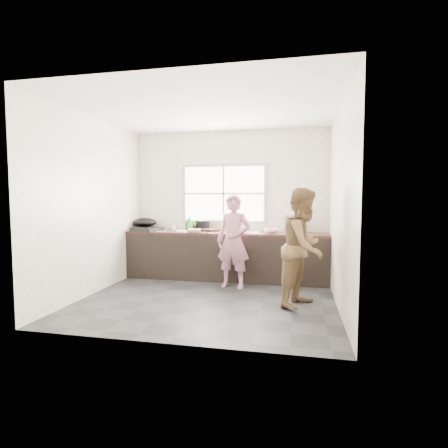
% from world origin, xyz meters
% --- Properties ---
extents(floor, '(3.60, 3.20, 0.01)m').
position_xyz_m(floor, '(0.00, 0.00, -0.01)').
color(floor, '#2A2A2D').
rests_on(floor, ground).
extents(ceiling, '(3.60, 3.20, 0.01)m').
position_xyz_m(ceiling, '(0.00, 0.00, 2.71)').
color(ceiling, silver).
rests_on(ceiling, wall_back).
extents(wall_back, '(3.60, 0.01, 2.70)m').
position_xyz_m(wall_back, '(0.00, 1.60, 1.35)').
color(wall_back, silver).
rests_on(wall_back, ground).
extents(wall_left, '(0.01, 3.20, 2.70)m').
position_xyz_m(wall_left, '(-1.80, 0.00, 1.35)').
color(wall_left, beige).
rests_on(wall_left, ground).
extents(wall_right, '(0.01, 3.20, 2.70)m').
position_xyz_m(wall_right, '(1.80, 0.00, 1.35)').
color(wall_right, silver).
rests_on(wall_right, ground).
extents(wall_front, '(3.60, 0.01, 2.70)m').
position_xyz_m(wall_front, '(0.00, -1.60, 1.35)').
color(wall_front, beige).
rests_on(wall_front, ground).
extents(cabinet, '(3.60, 0.62, 0.82)m').
position_xyz_m(cabinet, '(0.00, 1.29, 0.41)').
color(cabinet, black).
rests_on(cabinet, floor).
extents(countertop, '(3.60, 0.64, 0.04)m').
position_xyz_m(countertop, '(0.00, 1.29, 0.84)').
color(countertop, '#361B16').
rests_on(countertop, cabinet).
extents(sink, '(0.55, 0.45, 0.02)m').
position_xyz_m(sink, '(0.35, 1.29, 0.86)').
color(sink, silver).
rests_on(sink, countertop).
extents(faucet, '(0.02, 0.02, 0.30)m').
position_xyz_m(faucet, '(0.35, 1.49, 1.01)').
color(faucet, silver).
rests_on(faucet, countertop).
extents(window_frame, '(1.60, 0.05, 1.10)m').
position_xyz_m(window_frame, '(-0.10, 1.59, 1.55)').
color(window_frame, '#9EA0A5').
rests_on(window_frame, wall_back).
extents(window_glazing, '(1.50, 0.01, 1.00)m').
position_xyz_m(window_glazing, '(-0.10, 1.57, 1.55)').
color(window_glazing, white).
rests_on(window_glazing, window_frame).
extents(woman, '(0.57, 0.41, 1.43)m').
position_xyz_m(woman, '(0.24, 0.74, 0.71)').
color(woman, '#BE728F').
rests_on(woman, floor).
extents(person_side, '(0.87, 0.96, 1.60)m').
position_xyz_m(person_side, '(1.35, -0.01, 0.80)').
color(person_side, brown).
rests_on(person_side, floor).
extents(cutting_board, '(0.51, 0.51, 0.04)m').
position_xyz_m(cutting_board, '(-0.31, 1.45, 0.88)').
color(cutting_board, black).
rests_on(cutting_board, countertop).
extents(cleaver, '(0.19, 0.17, 0.01)m').
position_xyz_m(cleaver, '(-0.34, 1.31, 0.90)').
color(cleaver, silver).
rests_on(cleaver, cutting_board).
extents(bowl_mince, '(0.30, 0.30, 0.06)m').
position_xyz_m(bowl_mince, '(-0.53, 1.08, 0.89)').
color(bowl_mince, silver).
rests_on(bowl_mince, countertop).
extents(bowl_crabs, '(0.20, 0.20, 0.06)m').
position_xyz_m(bowl_crabs, '(0.81, 1.24, 0.89)').
color(bowl_crabs, white).
rests_on(bowl_crabs, countertop).
extents(bowl_held, '(0.27, 0.27, 0.07)m').
position_xyz_m(bowl_held, '(0.27, 1.16, 0.89)').
color(bowl_held, silver).
rests_on(bowl_held, countertop).
extents(black_pot, '(0.28, 0.28, 0.19)m').
position_xyz_m(black_pot, '(-0.50, 1.52, 0.95)').
color(black_pot, black).
rests_on(black_pot, countertop).
extents(plate_food, '(0.26, 0.26, 0.02)m').
position_xyz_m(plate_food, '(-0.81, 1.22, 0.87)').
color(plate_food, white).
rests_on(plate_food, countertop).
extents(bottle_green, '(0.13, 0.13, 0.29)m').
position_xyz_m(bottle_green, '(-0.71, 1.39, 1.01)').
color(bottle_green, '#338E2E').
rests_on(bottle_green, countertop).
extents(bottle_brown_tall, '(0.10, 0.10, 0.20)m').
position_xyz_m(bottle_brown_tall, '(-0.77, 1.52, 0.96)').
color(bottle_brown_tall, '#471E11').
rests_on(bottle_brown_tall, countertop).
extents(bottle_brown_short, '(0.19, 0.19, 0.19)m').
position_xyz_m(bottle_brown_short, '(-0.62, 1.52, 0.95)').
color(bottle_brown_short, '#4E2613').
rests_on(bottle_brown_short, countertop).
extents(glass_jar, '(0.08, 0.08, 0.09)m').
position_xyz_m(glass_jar, '(-1.06, 1.47, 0.90)').
color(glass_jar, white).
rests_on(glass_jar, countertop).
extents(burner, '(0.55, 0.55, 0.07)m').
position_xyz_m(burner, '(-1.45, 1.15, 0.89)').
color(burner, black).
rests_on(burner, countertop).
extents(wok, '(0.48, 0.48, 0.17)m').
position_xyz_m(wok, '(-1.60, 1.36, 1.00)').
color(wok, black).
rests_on(wok, burner).
extents(dish_rack, '(0.42, 0.30, 0.30)m').
position_xyz_m(dish_rack, '(1.18, 1.52, 1.01)').
color(dish_rack, silver).
rests_on(dish_rack, countertop).
extents(pot_lid_left, '(0.35, 0.35, 0.01)m').
position_xyz_m(pot_lid_left, '(-1.23, 1.20, 0.87)').
color(pot_lid_left, silver).
rests_on(pot_lid_left, countertop).
extents(pot_lid_right, '(0.34, 0.34, 0.01)m').
position_xyz_m(pot_lid_right, '(-0.88, 1.42, 0.87)').
color(pot_lid_right, silver).
rests_on(pot_lid_right, countertop).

